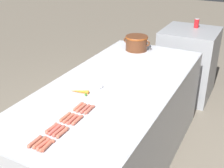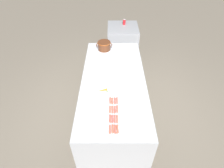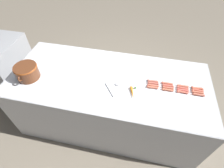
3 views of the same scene
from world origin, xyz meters
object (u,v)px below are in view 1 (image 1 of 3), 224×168
hot_dog_10 (73,119)px  hot_dog_11 (85,109)px  soda_can (197,23)px  hot_dog_12 (47,146)px  hot_dog_3 (78,106)px  bean_pot (137,42)px  serving_spoon (98,84)px  hot_dog_8 (43,144)px  hot_dog_6 (69,118)px  hot_dog_14 (77,120)px  carrot (79,92)px  hot_dog_9 (59,131)px  hot_dog_4 (40,142)px  hot_dog_13 (62,132)px  back_cabinet (187,63)px  hot_dog_0 (35,142)px  hot_dog_2 (65,117)px  hot_dog_1 (52,128)px  hot_dog_7 (81,108)px  hot_dog_5 (55,130)px  hot_dog_15 (89,109)px

hot_dog_10 → hot_dog_11: 0.17m
hot_dog_10 → soda_can: soda_can is taller
hot_dog_12 → hot_dog_3: bearing=100.8°
bean_pot → serving_spoon: bean_pot is taller
hot_dog_11 → soda_can: soda_can is taller
hot_dog_8 → serving_spoon: hot_dog_8 is taller
hot_dog_6 → bean_pot: bearing=95.8°
hot_dog_14 → carrot: bearing=121.2°
hot_dog_9 → serving_spoon: bearing=99.4°
hot_dog_4 → hot_dog_8: bearing=-7.3°
hot_dog_3 → hot_dog_13: bearing=-74.2°
back_cabinet → hot_dog_0: size_ratio=7.38×
hot_dog_6 → hot_dog_9: (0.03, -0.16, 0.00)m
hot_dog_11 → hot_dog_4: bearing=-94.0°
hot_dog_2 → soda_can: 2.68m
hot_dog_1 → hot_dog_13: 0.10m
hot_dog_7 → hot_dog_10: (0.03, -0.17, 0.00)m
hot_dog_4 → hot_dog_8: 0.03m
hot_dog_7 → soda_can: soda_can is taller
hot_dog_4 → hot_dog_7: bearing=90.3°
hot_dog_3 → hot_dog_13: (0.10, -0.34, 0.00)m
hot_dog_6 → hot_dog_4: bearing=-89.9°
hot_dog_6 → hot_dog_10: 0.03m
carrot → soda_can: 2.33m
hot_dog_6 → hot_dog_9: same height
hot_dog_12 → bean_pot: (-0.23, 1.94, 0.08)m
serving_spoon → hot_dog_5: bearing=-83.0°
hot_dog_15 → bean_pot: (-0.23, 1.45, 0.08)m
hot_dog_1 → carrot: bearing=103.2°
hot_dog_0 → hot_dog_7: (0.03, 0.49, 0.00)m
back_cabinet → hot_dog_2: bearing=-96.6°
hot_dog_2 → hot_dog_9: bearing=-68.5°
hot_dog_6 → serving_spoon: size_ratio=0.55×
soda_can → hot_dog_14: bearing=-94.8°
hot_dog_7 → hot_dog_13: size_ratio=1.00×
hot_dog_10 → hot_dog_15: size_ratio=1.00×
bean_pot → hot_dog_10: bearing=-83.0°
hot_dog_3 → hot_dog_8: 0.50m
hot_dog_5 → hot_dog_15: bearing=78.5°
hot_dog_12 → hot_dog_15: 0.49m
hot_dog_1 → hot_dog_9: (0.06, -0.00, 0.00)m
hot_dog_9 → bean_pot: size_ratio=0.40×
bean_pot → hot_dog_4: bearing=-85.1°
hot_dog_1 → hot_dog_8: same height
hot_dog_11 → hot_dog_2: bearing=-112.7°
hot_dog_8 → hot_dog_14: (0.04, 0.33, 0.00)m
hot_dog_9 → hot_dog_10: size_ratio=1.00×
hot_dog_9 → hot_dog_5: bearing=-179.4°
hot_dog_0 → hot_dog_8: (0.06, 0.00, 0.00)m
hot_dog_3 → hot_dog_12: 0.50m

